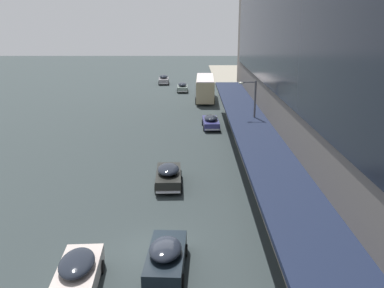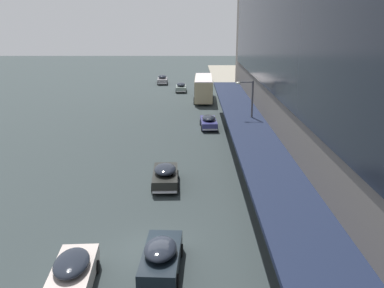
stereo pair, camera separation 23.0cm
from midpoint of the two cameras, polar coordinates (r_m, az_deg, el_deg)
ground at (r=22.88m, az=-4.69°, el=-14.10°), size 240.00×240.00×0.00m
sidewalk_kerb at (r=24.54m, az=22.59°, el=-12.98°), size 10.00×180.00×0.15m
transit_bus_kerbside_front at (r=63.02m, az=1.79°, el=7.59°), size 2.95×10.08×3.38m
sedan_lead_mid at (r=70.76m, az=-1.24°, el=7.59°), size 1.83×4.28×1.51m
sedan_oncoming_front at (r=20.23m, az=-15.30°, el=-16.56°), size 2.10×4.90×1.57m
sedan_second_near at (r=30.79m, az=-3.23°, el=-4.18°), size 2.00×4.54×1.59m
sedan_lead_near at (r=20.96m, az=-3.69°, el=-14.74°), size 2.01×4.53×1.55m
sedan_oncoming_rear at (r=46.94m, az=2.50°, el=3.00°), size 1.89×4.59×1.44m
sedan_trailing_mid at (r=79.59m, az=-3.75°, el=8.58°), size 2.04×4.57×1.62m
pedestrian_at_kerb at (r=24.93m, az=12.07°, el=-8.68°), size 0.62×0.33×1.86m
street_lamp at (r=36.29m, az=8.00°, el=4.12°), size 1.50×0.28×6.52m
fire_hydrant at (r=26.51m, az=10.60°, el=-8.65°), size 0.20×0.40×0.70m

